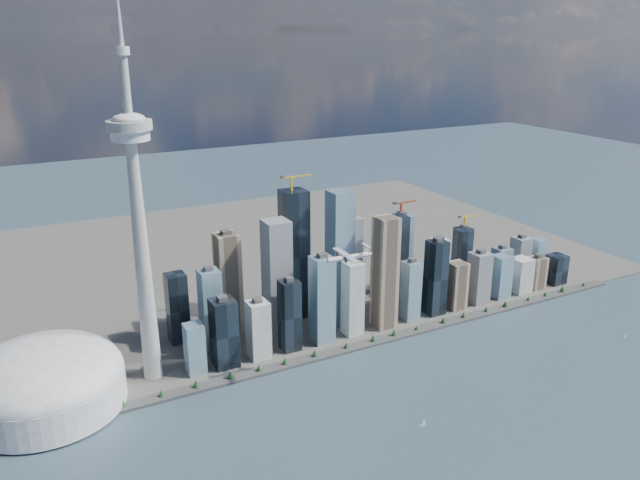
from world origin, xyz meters
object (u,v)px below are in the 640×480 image
dome_stadium (44,381)px  sailboat_east (625,335)px  airplane (348,257)px  needle_tower (138,218)px  sailboat_west (423,423)px

dome_stadium → sailboat_east: (837.94, -220.33, -36.37)m
dome_stadium → airplane: (375.33, -128.02, 146.99)m
dome_stadium → sailboat_east: dome_stadium is taller
needle_tower → dome_stadium: 241.40m
airplane → sailboat_east: size_ratio=7.24×
airplane → sailboat_west: 228.51m
dome_stadium → sailboat_west: dome_stadium is taller
dome_stadium → airplane: 422.93m
needle_tower → sailboat_west: size_ratio=51.02×
dome_stadium → airplane: bearing=-18.8°
sailboat_east → airplane: bearing=148.7°
needle_tower → airplane: bearing=-30.4°
needle_tower → sailboat_west: bearing=-45.2°
sailboat_east → dome_stadium: bearing=145.3°
needle_tower → airplane: (235.33, -138.02, -49.41)m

